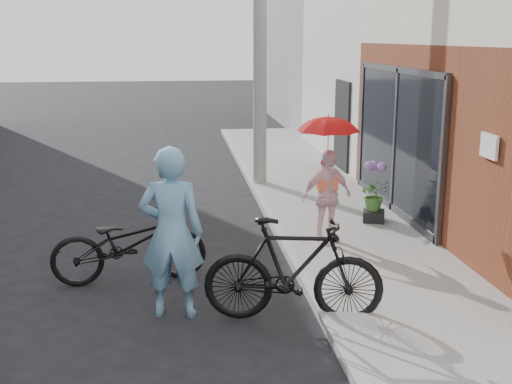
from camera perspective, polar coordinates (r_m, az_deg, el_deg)
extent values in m
plane|color=black|center=(7.82, -1.84, -9.92)|extent=(80.00, 80.00, 0.00)
cube|color=gray|center=(10.03, 9.10, -4.32)|extent=(2.20, 24.00, 0.12)
cube|color=#9E9E99|center=(9.77, 2.53, -4.64)|extent=(0.12, 24.00, 0.12)
cube|color=black|center=(11.44, 12.36, 4.47)|extent=(0.06, 3.80, 2.40)
cube|color=white|center=(8.38, 20.02, 3.86)|extent=(0.04, 0.40, 0.30)
cube|color=silver|center=(17.95, 19.27, 14.13)|extent=(8.00, 6.00, 7.00)
cube|color=gray|center=(24.44, 11.83, 14.28)|extent=(8.00, 8.00, 7.00)
cylinder|color=#9E9E99|center=(13.26, 0.35, 15.29)|extent=(0.28, 0.28, 7.00)
imported|color=#6EA1C4|center=(7.25, -7.52, -3.61)|extent=(0.78, 0.57, 1.98)
imported|color=black|center=(8.47, -11.22, -4.52)|extent=(2.05, 0.88, 1.04)
imported|color=black|center=(7.18, 3.34, -6.94)|extent=(2.08, 0.94, 1.21)
imported|color=#F5CED6|center=(9.57, 6.29, -0.36)|extent=(0.89, 0.58, 1.40)
imported|color=red|center=(9.37, 6.47, 6.09)|extent=(0.88, 0.88, 0.77)
cube|color=black|center=(10.88, 10.42, -2.10)|extent=(0.44, 0.44, 0.18)
imported|color=#40732E|center=(10.79, 10.50, -0.27)|extent=(0.48, 0.42, 0.54)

